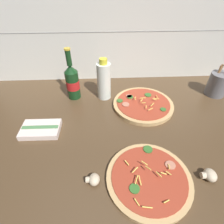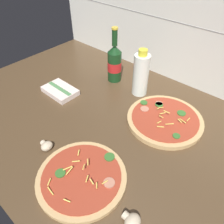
% 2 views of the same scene
% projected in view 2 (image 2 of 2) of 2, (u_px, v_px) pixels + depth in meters
% --- Properties ---
extents(counter_slab, '(1.60, 0.90, 0.03)m').
position_uv_depth(counter_slab, '(123.00, 134.00, 0.84)').
color(counter_slab, '#4C3823').
rests_on(counter_slab, ground).
extents(tile_backsplash, '(1.60, 0.01, 0.60)m').
position_uv_depth(tile_backsplash, '(194.00, 26.00, 0.91)').
color(tile_backsplash, silver).
rests_on(tile_backsplash, ground).
extents(pizza_near, '(0.28, 0.28, 0.05)m').
position_uv_depth(pizza_near, '(82.00, 177.00, 0.67)').
color(pizza_near, tan).
rests_on(pizza_near, counter_slab).
extents(pizza_far, '(0.30, 0.30, 0.05)m').
position_uv_depth(pizza_far, '(165.00, 119.00, 0.86)').
color(pizza_far, tan).
rests_on(pizza_far, counter_slab).
extents(beer_bottle, '(0.07, 0.07, 0.26)m').
position_uv_depth(beer_bottle, '(115.00, 63.00, 1.04)').
color(beer_bottle, '#143819').
rests_on(beer_bottle, counter_slab).
extents(oil_bottle, '(0.07, 0.07, 0.21)m').
position_uv_depth(oil_bottle, '(141.00, 74.00, 0.96)').
color(oil_bottle, silver).
rests_on(oil_bottle, counter_slab).
extents(mushroom_left, '(0.04, 0.04, 0.03)m').
position_uv_depth(mushroom_left, '(46.00, 146.00, 0.76)').
color(mushroom_left, beige).
rests_on(mushroom_left, counter_slab).
extents(mushroom_right, '(0.05, 0.05, 0.03)m').
position_uv_depth(mushroom_right, '(132.00, 221.00, 0.56)').
color(mushroom_right, beige).
rests_on(mushroom_right, counter_slab).
extents(dish_towel, '(0.16, 0.11, 0.03)m').
position_uv_depth(dish_towel, '(60.00, 91.00, 1.01)').
color(dish_towel, beige).
rests_on(dish_towel, counter_slab).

